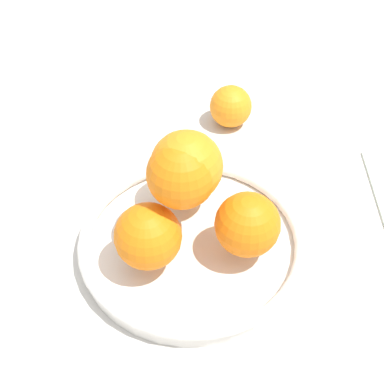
{
  "coord_description": "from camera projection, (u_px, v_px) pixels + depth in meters",
  "views": [
    {
      "loc": [
        -0.12,
        0.41,
        0.52
      ],
      "look_at": [
        0.0,
        0.0,
        0.1
      ],
      "focal_mm": 50.0,
      "sensor_mm": 36.0,
      "label": 1
    }
  ],
  "objects": [
    {
      "name": "orange_pile",
      "position": [
        189.0,
        193.0,
        0.61
      ],
      "size": [
        0.18,
        0.19,
        0.15
      ],
      "color": "orange",
      "rests_on": "fruit_bowl"
    },
    {
      "name": "fruit_bowl",
      "position": [
        192.0,
        242.0,
        0.66
      ],
      "size": [
        0.28,
        0.28,
        0.03
      ],
      "color": "silver",
      "rests_on": "ground_plane"
    },
    {
      "name": "ground_plane",
      "position": [
        192.0,
        249.0,
        0.67
      ],
      "size": [
        4.0,
        4.0,
        0.0
      ],
      "primitive_type": "plane",
      "color": "beige"
    },
    {
      "name": "stray_orange",
      "position": [
        231.0,
        106.0,
        0.83
      ],
      "size": [
        0.07,
        0.07,
        0.07
      ],
      "primitive_type": "sphere",
      "color": "orange",
      "rests_on": "ground_plane"
    }
  ]
}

